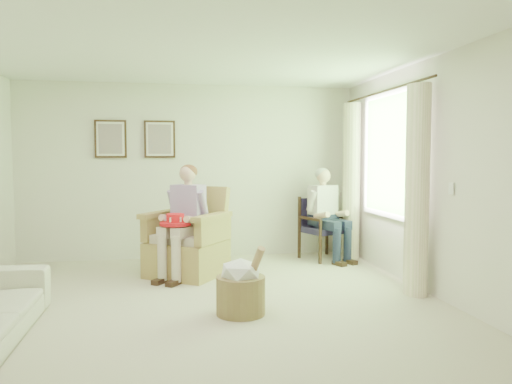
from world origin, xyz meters
The scene contains 16 objects.
floor centered at (0.00, 0.00, 0.00)m, with size 5.50×5.50×0.00m, color beige.
back_wall centered at (0.00, 2.75, 1.30)m, with size 5.00×0.04×2.60m, color silver.
front_wall centered at (0.00, -2.75, 1.30)m, with size 5.00×0.04×2.60m, color silver.
right_wall centered at (2.50, 0.00, 1.30)m, with size 0.04×5.50×2.60m, color silver.
ceiling centered at (0.00, 0.00, 2.60)m, with size 5.00×5.50×0.02m, color white.
window centered at (2.46, 1.20, 1.58)m, with size 0.13×2.50×1.63m.
curtain_left centered at (2.33, 0.22, 1.15)m, with size 0.34×0.34×2.30m, color #F9E2C3.
curtain_right centered at (2.33, 2.18, 1.15)m, with size 0.34×0.34×2.30m, color #F9E2C3.
framed_print_left centered at (-1.15, 2.71, 1.78)m, with size 0.45×0.05×0.55m.
framed_print_right centered at (-0.45, 2.71, 1.78)m, with size 0.45×0.05×0.55m.
wicker_armchair centered at (-0.11, 1.61, 0.36)m, with size 0.88×0.88×1.13m.
wood_armchair centered at (1.94, 2.33, 0.49)m, with size 0.58×0.55×0.90m.
person_wicker centered at (-0.11, 1.46, 0.83)m, with size 0.40×0.63×1.39m.
person_dark centered at (1.94, 2.18, 0.77)m, with size 0.40×0.63×1.33m.
red_hat centered at (-0.26, 1.30, 0.74)m, with size 0.38×0.38×0.14m.
hatbox centered at (0.33, -0.13, 0.27)m, with size 0.51×0.51×0.70m.
Camera 1 is at (-0.37, -4.81, 1.52)m, focal length 35.00 mm.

